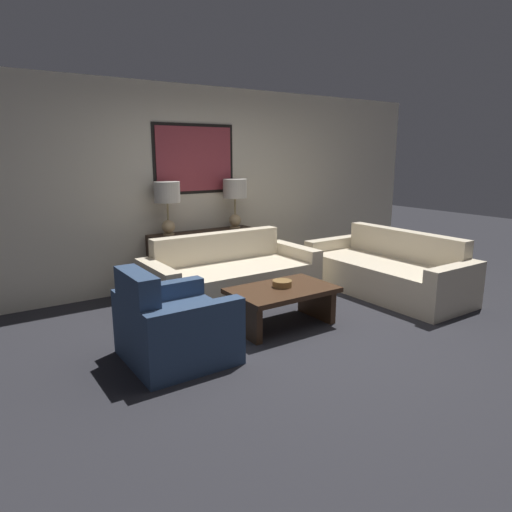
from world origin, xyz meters
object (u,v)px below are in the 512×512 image
table_lamp_left (167,198)px  couch_by_back_wall (231,277)px  armchair_near_back_wall (173,328)px  table_lamp_right (235,194)px  coffee_table (282,298)px  couch_by_side (387,272)px  console_table (204,258)px  decorative_bowl (282,284)px

table_lamp_left → couch_by_back_wall: size_ratio=0.32×
couch_by_back_wall → armchair_near_back_wall: size_ratio=2.43×
table_lamp_left → armchair_near_back_wall: (-0.81, -1.91, -0.93)m
table_lamp_right → couch_by_back_wall: table_lamp_right is taller
table_lamp_right → armchair_near_back_wall: 2.79m
couch_by_back_wall → coffee_table: couch_by_back_wall is taller
couch_by_side → table_lamp_right: bearing=128.5°
coffee_table → console_table: bearing=88.6°
table_lamp_left → couch_by_side: 2.98m
console_table → couch_by_back_wall: (0.00, -0.70, -0.10)m
couch_by_side → decorative_bowl: bearing=-175.6°
table_lamp_right → couch_by_back_wall: 1.29m
console_table → armchair_near_back_wall: 2.32m
decorative_bowl → armchair_near_back_wall: bearing=-174.1°
couch_by_back_wall → decorative_bowl: (-0.02, -1.07, 0.18)m
table_lamp_left → table_lamp_right: same height
console_table → coffee_table: size_ratio=1.39×
armchair_near_back_wall → couch_by_side: bearing=5.0°
console_table → couch_by_side: 2.43m
console_table → decorative_bowl: bearing=-90.6°
table_lamp_left → couch_by_side: (2.30, -1.63, -0.95)m
armchair_near_back_wall → table_lamp_right: bearing=46.4°
console_table → armchair_near_back_wall: (-1.31, -1.91, -0.08)m
table_lamp_right → armchair_near_back_wall: table_lamp_right is taller
console_table → coffee_table: bearing=-91.4°
console_table → table_lamp_right: 0.99m
couch_by_back_wall → couch_by_side: (1.80, -0.93, 0.00)m
console_table → table_lamp_left: bearing=180.0°
table_lamp_right → couch_by_back_wall: size_ratio=0.32×
couch_by_back_wall → armchair_near_back_wall: bearing=-137.4°
table_lamp_right → coffee_table: (-0.55, -1.81, -0.92)m
coffee_table → decorative_bowl: 0.15m
coffee_table → armchair_near_back_wall: (-1.27, -0.10, -0.01)m
table_lamp_right → table_lamp_left: bearing=180.0°
console_table → table_lamp_left: (-0.50, 0.00, 0.85)m
couch_by_back_wall → couch_by_side: bearing=-27.4°
console_table → couch_by_back_wall: 0.71m
console_table → table_lamp_right: bearing=0.0°
couch_by_back_wall → armchair_near_back_wall: (-1.31, -1.21, 0.02)m
console_table → table_lamp_left: 0.99m
table_lamp_right → armchair_near_back_wall: (-1.82, -1.91, -0.93)m
couch_by_back_wall → decorative_bowl: bearing=-91.0°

